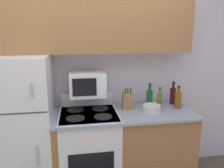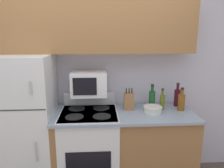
# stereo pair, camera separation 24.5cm
# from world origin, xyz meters

# --- Properties ---
(wall_back) EXTENTS (8.00, 0.05, 2.55)m
(wall_back) POSITION_xyz_m (0.00, 0.68, 1.27)
(wall_back) COLOR silver
(wall_back) RESTS_ON ground_plane
(lower_cabinets) EXTENTS (1.64, 0.67, 0.94)m
(lower_cabinets) POSITION_xyz_m (0.37, 0.32, 0.47)
(lower_cabinets) COLOR #9E6B3D
(lower_cabinets) RESTS_ON ground_plane
(refrigerator) EXTENTS (0.74, 0.67, 1.62)m
(refrigerator) POSITION_xyz_m (-0.82, 0.32, 0.81)
(refrigerator) COLOR white
(refrigerator) RESTS_ON ground_plane
(upper_cabinets) EXTENTS (2.39, 0.30, 0.69)m
(upper_cabinets) POSITION_xyz_m (0.00, 0.50, 1.96)
(upper_cabinets) COLOR #9E6B3D
(upper_cabinets) RESTS_ON refrigerator
(stove) EXTENTS (0.67, 0.65, 1.11)m
(stove) POSITION_xyz_m (-0.05, 0.30, 0.49)
(stove) COLOR white
(stove) RESTS_ON ground_plane
(microwave) EXTENTS (0.42, 0.31, 0.29)m
(microwave) POSITION_xyz_m (-0.04, 0.46, 1.26)
(microwave) COLOR white
(microwave) RESTS_ON stove
(knife_block) EXTENTS (0.12, 0.09, 0.27)m
(knife_block) POSITION_xyz_m (0.43, 0.40, 1.04)
(knife_block) COLOR #9E6B3D
(knife_block) RESTS_ON lower_cabinets
(bowl) EXTENTS (0.22, 0.22, 0.08)m
(bowl) POSITION_xyz_m (0.70, 0.28, 0.98)
(bowl) COLOR silver
(bowl) RESTS_ON lower_cabinets
(bottle_olive_oil) EXTENTS (0.06, 0.06, 0.26)m
(bottle_olive_oil) POSITION_xyz_m (0.84, 0.39, 1.04)
(bottle_olive_oil) COLOR #5B6619
(bottle_olive_oil) RESTS_ON lower_cabinets
(bottle_whiskey) EXTENTS (0.08, 0.08, 0.28)m
(bottle_whiskey) POSITION_xyz_m (1.06, 0.34, 1.05)
(bottle_whiskey) COLOR brown
(bottle_whiskey) RESTS_ON lower_cabinets
(bottle_wine_green) EXTENTS (0.08, 0.08, 0.30)m
(bottle_wine_green) POSITION_xyz_m (0.73, 0.45, 1.05)
(bottle_wine_green) COLOR #194C23
(bottle_wine_green) RESTS_ON lower_cabinets
(bottle_wine_red) EXTENTS (0.08, 0.08, 0.30)m
(bottle_wine_red) POSITION_xyz_m (1.07, 0.51, 1.05)
(bottle_wine_red) COLOR #470F19
(bottle_wine_red) RESTS_ON lower_cabinets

